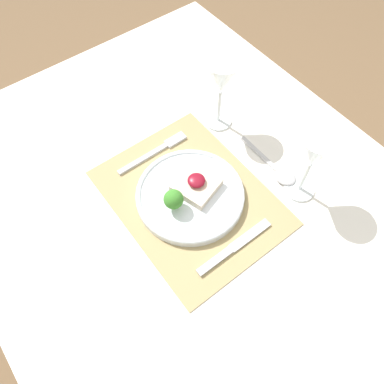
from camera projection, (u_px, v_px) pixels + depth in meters
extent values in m
plane|color=brown|center=(191.00, 290.00, 1.48)|extent=(8.00, 8.00, 0.00)
cube|color=white|center=(190.00, 201.00, 0.87)|extent=(1.19, 0.94, 0.03)
cylinder|color=white|center=(4.00, 210.00, 1.27)|extent=(0.06, 0.06, 0.70)
cylinder|color=white|center=(191.00, 105.00, 1.52)|extent=(0.06, 0.06, 0.70)
cube|color=#9E895B|center=(190.00, 197.00, 0.85)|extent=(0.41, 0.31, 0.00)
cylinder|color=silver|center=(192.00, 195.00, 0.85)|extent=(0.25, 0.25, 0.02)
torus|color=silver|center=(192.00, 193.00, 0.84)|extent=(0.25, 0.25, 0.01)
cube|color=beige|center=(196.00, 185.00, 0.84)|extent=(0.11, 0.11, 0.02)
ellipsoid|color=maroon|center=(196.00, 180.00, 0.82)|extent=(0.04, 0.04, 0.02)
cylinder|color=#84B256|center=(174.00, 205.00, 0.81)|extent=(0.01, 0.01, 0.02)
sphere|color=#387A28|center=(174.00, 199.00, 0.79)|extent=(0.04, 0.04, 0.04)
cube|color=#B2B2B7|center=(143.00, 159.00, 0.90)|extent=(0.01, 0.14, 0.01)
cube|color=#B2B2B7|center=(175.00, 140.00, 0.93)|extent=(0.02, 0.05, 0.01)
cube|color=#B2B2B7|center=(215.00, 261.00, 0.77)|extent=(0.02, 0.09, 0.01)
cube|color=#B2B2B7|center=(250.00, 235.00, 0.80)|extent=(0.02, 0.11, 0.00)
cube|color=#B2B2B7|center=(260.00, 154.00, 0.92)|extent=(0.13, 0.01, 0.01)
ellipsoid|color=#B2B2B7|center=(285.00, 177.00, 0.88)|extent=(0.05, 0.04, 0.02)
cylinder|color=white|center=(299.00, 189.00, 0.86)|extent=(0.07, 0.07, 0.01)
cylinder|color=white|center=(305.00, 177.00, 0.82)|extent=(0.01, 0.01, 0.09)
cone|color=white|center=(317.00, 151.00, 0.74)|extent=(0.09, 0.09, 0.09)
cylinder|color=white|center=(218.00, 120.00, 0.97)|extent=(0.07, 0.07, 0.01)
cylinder|color=white|center=(219.00, 106.00, 0.93)|extent=(0.01, 0.01, 0.10)
cone|color=white|center=(222.00, 76.00, 0.85)|extent=(0.09, 0.09, 0.09)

